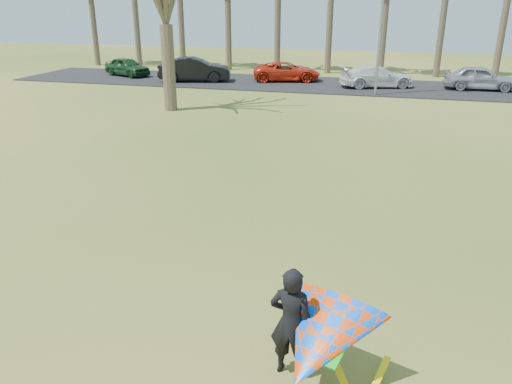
% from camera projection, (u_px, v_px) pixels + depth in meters
% --- Properties ---
extents(ground, '(100.00, 100.00, 0.00)m').
position_uv_depth(ground, '(231.00, 275.00, 10.30)').
color(ground, '#2B5612').
rests_on(ground, ground).
extents(parking_strip, '(46.00, 7.00, 0.06)m').
position_uv_depth(parking_strip, '(346.00, 86.00, 32.82)').
color(parking_strip, black).
rests_on(parking_strip, ground).
extents(streetlight, '(2.28, 0.18, 8.00)m').
position_uv_depth(streetlight, '(385.00, 16.00, 28.00)').
color(streetlight, gray).
rests_on(streetlight, ground).
extents(car_0, '(4.16, 2.99, 1.32)m').
position_uv_depth(car_0, '(127.00, 67.00, 36.68)').
color(car_0, '#193F1F').
rests_on(car_0, parking_strip).
extents(car_1, '(5.14, 2.92, 1.60)m').
position_uv_depth(car_1, '(195.00, 69.00, 34.16)').
color(car_1, black).
rests_on(car_1, parking_strip).
extents(car_2, '(4.98, 3.18, 1.28)m').
position_uv_depth(car_2, '(287.00, 71.00, 34.37)').
color(car_2, red).
rests_on(car_2, parking_strip).
extents(car_3, '(5.02, 3.36, 1.35)m').
position_uv_depth(car_3, '(376.00, 76.00, 31.90)').
color(car_3, silver).
rests_on(car_3, parking_strip).
extents(car_4, '(4.29, 1.77, 1.45)m').
position_uv_depth(car_4, '(480.00, 78.00, 30.97)').
color(car_4, '#90939C').
rests_on(car_4, parking_strip).
extents(kite_flyer, '(2.13, 2.39, 2.02)m').
position_uv_depth(kite_flyer, '(316.00, 338.00, 7.03)').
color(kite_flyer, black).
rests_on(kite_flyer, ground).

